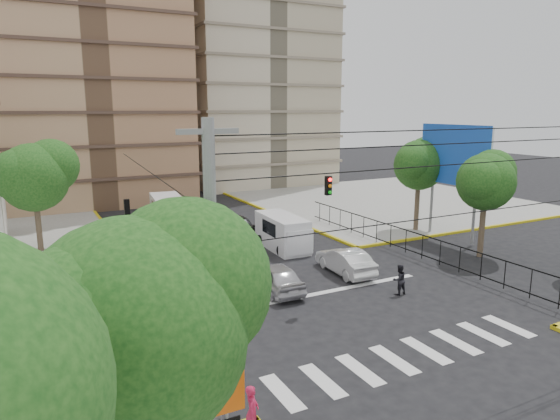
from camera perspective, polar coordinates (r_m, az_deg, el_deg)
ground at (r=24.97m, az=5.27°, el=-10.48°), size 160.00×160.00×0.00m
sidewalk_ne at (r=52.01m, az=11.92°, el=1.01°), size 26.00×26.00×0.15m
crosswalk_stripes at (r=20.66m, az=14.66°, el=-15.73°), size 12.00×2.40×0.01m
stop_line at (r=25.91m, az=3.82°, el=-9.61°), size 13.00×0.40×0.01m
park_fence at (r=33.58m, az=14.11°, el=-4.98°), size 0.10×22.50×1.66m
billboard at (r=37.30m, az=19.35°, el=5.74°), size 0.36×6.20×8.10m
tree_sw_near at (r=10.40m, az=-15.89°, el=-11.95°), size 5.63×4.60×7.57m
tree_park_a at (r=33.76m, az=22.55°, el=3.28°), size 4.41×3.60×6.83m
tree_park_c at (r=39.22m, az=15.71°, el=5.24°), size 4.65×3.80×7.25m
tree_tudor at (r=35.66m, az=-26.19°, el=3.71°), size 5.39×4.40×7.43m
traffic_light_nw at (r=28.32m, az=-16.98°, el=-1.68°), size 0.28×0.22×4.40m
traffic_light_hanging at (r=21.76m, az=8.46°, el=2.32°), size 18.00×9.12×0.92m
utility_pole_sw at (r=11.93m, az=-7.66°, el=-11.10°), size 1.40×0.28×9.00m
district_sign at (r=12.86m, az=-6.08°, el=-20.90°), size 0.90×0.12×3.20m
van_right_lane at (r=33.51m, az=0.45°, el=-2.71°), size 2.21×5.11×2.26m
van_left_lane at (r=40.19m, az=-12.57°, el=-0.41°), size 2.80×5.78×2.50m
car_silver_front_left at (r=26.11m, az=-0.57°, el=-7.66°), size 1.94×4.49×1.51m
car_white_front_right at (r=29.04m, az=7.44°, el=-5.79°), size 1.85×4.58×1.48m
car_grey_mid_left at (r=30.31m, az=-7.02°, el=-5.10°), size 2.52×5.18×1.42m
car_silver_rear_left at (r=35.39m, az=-9.73°, el=-2.76°), size 2.43×5.01×1.41m
car_darkgrey_mid_right at (r=37.89m, az=-5.12°, el=-1.60°), size 1.86×4.50×1.53m
car_white_rear_right at (r=42.24m, az=-7.22°, el=-0.46°), size 1.57×3.90×1.26m
pedestrian_sw_corner at (r=15.22m, az=-3.20°, el=-21.99°), size 0.62×0.68×1.57m
pedestrian_crosswalk at (r=26.33m, az=13.46°, el=-7.74°), size 0.80×0.63×1.58m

